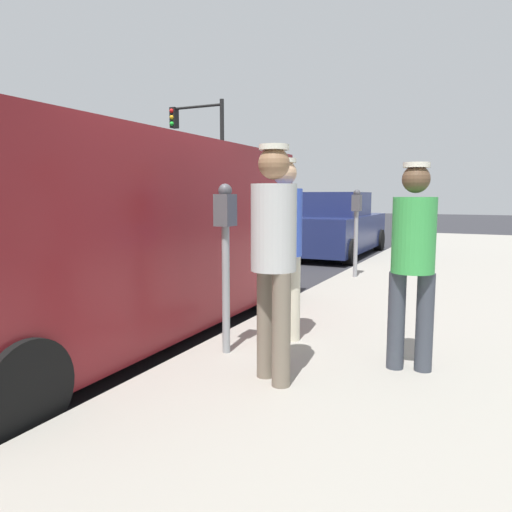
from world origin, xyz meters
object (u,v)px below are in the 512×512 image
object	(u,v)px
parking_meter_near	(226,239)
traffic_light_corner	(203,145)
pedestrian_in_green	(413,254)
parked_sedan_ahead	(333,227)
pedestrian_in_blue	(284,238)
parked_van	(119,234)
pedestrian_in_gray	(274,248)
parking_meter_far	(356,218)

from	to	relation	value
parking_meter_near	traffic_light_corner	world-z (taller)	traffic_light_corner
pedestrian_in_green	parked_sedan_ahead	distance (m)	8.91
parking_meter_near	pedestrian_in_blue	size ratio (longest dim) A/B	0.86
parked_sedan_ahead	parked_van	bearing A→B (deg)	-89.16
parking_meter_near	pedestrian_in_blue	world-z (taller)	pedestrian_in_blue
parked_van	parking_meter_near	bearing A→B (deg)	-12.35
parked_sedan_ahead	parking_meter_near	bearing A→B (deg)	-79.32
pedestrian_in_gray	parked_sedan_ahead	world-z (taller)	pedestrian_in_gray
parking_meter_near	parked_sedan_ahead	size ratio (longest dim) A/B	0.34
parking_meter_near	pedestrian_in_blue	distance (m)	0.63
parking_meter_far	parked_sedan_ahead	xyz separation A→B (m)	(-1.62, 4.00, -0.43)
pedestrian_in_blue	pedestrian_in_green	bearing A→B (deg)	-11.57
parked_van	parked_sedan_ahead	bearing A→B (deg)	90.84
pedestrian_in_blue	parking_meter_far	bearing A→B (deg)	94.82
parking_meter_near	parked_van	bearing A→B (deg)	167.65
pedestrian_in_green	parked_van	distance (m)	3.06
parking_meter_far	traffic_light_corner	bearing A→B (deg)	134.98
pedestrian_in_gray	pedestrian_in_green	distance (m)	1.15
pedestrian_in_green	pedestrian_in_blue	size ratio (longest dim) A/B	0.95
parking_meter_near	parked_van	xyz separation A→B (m)	(-1.50, 0.33, -0.03)
pedestrian_in_gray	parked_van	distance (m)	2.29
pedestrian_in_gray	traffic_light_corner	distance (m)	16.11
pedestrian_in_gray	parked_sedan_ahead	distance (m)	9.33
pedestrian_in_gray	parked_van	world-z (taller)	parked_van
pedestrian_in_gray	parked_van	size ratio (longest dim) A/B	0.34
parking_meter_far	traffic_light_corner	size ratio (longest dim) A/B	0.29
pedestrian_in_gray	parked_van	bearing A→B (deg)	160.39
pedestrian_in_gray	traffic_light_corner	xyz separation A→B (m)	(-8.87, 13.25, 2.33)
pedestrian_in_green	traffic_light_corner	world-z (taller)	traffic_light_corner
pedestrian_in_blue	parked_sedan_ahead	distance (m)	8.31
parking_meter_far	pedestrian_in_gray	world-z (taller)	pedestrian_in_gray
parking_meter_near	pedestrian_in_blue	bearing A→B (deg)	56.88
parking_meter_far	pedestrian_in_green	distance (m)	4.59
pedestrian_in_green	pedestrian_in_gray	bearing A→B (deg)	-141.44
parking_meter_near	pedestrian_in_green	size ratio (longest dim) A/B	0.91
parking_meter_near	traffic_light_corner	distance (m)	15.39
parking_meter_near	traffic_light_corner	bearing A→B (deg)	122.66
pedestrian_in_green	pedestrian_in_blue	world-z (taller)	pedestrian_in_blue
pedestrian_in_green	parked_van	xyz separation A→B (m)	(-3.06, 0.05, 0.05)
parking_meter_far	pedestrian_in_green	xyz separation A→B (m)	(1.56, -4.32, -0.07)
parked_van	parked_sedan_ahead	size ratio (longest dim) A/B	1.18
parking_meter_near	parked_sedan_ahead	xyz separation A→B (m)	(-1.62, 8.59, -0.43)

